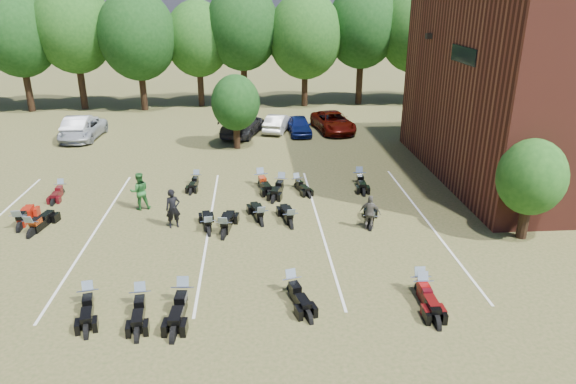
{
  "coord_description": "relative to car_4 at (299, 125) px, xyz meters",
  "views": [
    {
      "loc": [
        -0.93,
        -18.14,
        9.87
      ],
      "look_at": [
        0.64,
        4.0,
        1.2
      ],
      "focal_mm": 32.0,
      "sensor_mm": 36.0,
      "label": 1
    }
  ],
  "objects": [
    {
      "name": "motorcycle_1",
      "position": [
        -7.33,
        -22.08,
        -0.66
      ],
      "size": [
        0.97,
        2.34,
        1.27
      ],
      "primitive_type": null,
      "rotation": [
        0.0,
        0.0,
        0.11
      ],
      "color": "black",
      "rests_on": "ground"
    },
    {
      "name": "motorcycle_16",
      "position": [
        -6.62,
        -10.25,
        -0.66
      ],
      "size": [
        0.87,
        2.07,
        1.12
      ],
      "primitive_type": null,
      "rotation": [
        0.0,
        0.0,
        -0.12
      ],
      "color": "black",
      "rests_on": "ground"
    },
    {
      "name": "car_1",
      "position": [
        -16.03,
        0.62,
        0.13
      ],
      "size": [
        1.85,
        4.81,
        1.57
      ],
      "primitive_type": "imported",
      "rotation": [
        0.0,
        0.0,
        3.18
      ],
      "color": "silver",
      "rests_on": "ground"
    },
    {
      "name": "car_4",
      "position": [
        0.0,
        0.0,
        0.0
      ],
      "size": [
        1.68,
        3.91,
        1.31
      ],
      "primitive_type": "imported",
      "rotation": [
        0.0,
        0.0,
        0.03
      ],
      "color": "#0C1754",
      "rests_on": "ground"
    },
    {
      "name": "motorcycle_9",
      "position": [
        -5.5,
        -16.57,
        -0.66
      ],
      "size": [
        1.05,
        2.31,
        1.24
      ],
      "primitive_type": null,
      "rotation": [
        0.0,
        0.0,
        3.3
      ],
      "color": "black",
      "rests_on": "ground"
    },
    {
      "name": "car_2",
      "position": [
        -15.62,
        -0.24,
        0.03
      ],
      "size": [
        2.57,
        5.06,
        1.37
      ],
      "primitive_type": "imported",
      "rotation": [
        0.0,
        0.0,
        -0.06
      ],
      "color": "#9A9EA2",
      "rests_on": "ground"
    },
    {
      "name": "motorcycle_6",
      "position": [
        2.22,
        -21.84,
        -0.66
      ],
      "size": [
        0.76,
        2.38,
        1.33
      ],
      "primitive_type": null,
      "rotation": [
        0.0,
        0.0,
        0.0
      ],
      "color": "#4B0A0B",
      "rests_on": "ground"
    },
    {
      "name": "person_black",
      "position": [
        -7.09,
        -15.74,
        0.24
      ],
      "size": [
        0.75,
        0.6,
        1.79
      ],
      "primitive_type": "imported",
      "rotation": [
        0.0,
        0.0,
        0.3
      ],
      "color": "black",
      "rests_on": "ground"
    },
    {
      "name": "motorcycle_18",
      "position": [
        -2.03,
        -11.44,
        -0.66
      ],
      "size": [
        1.39,
        2.49,
        1.32
      ],
      "primitive_type": null,
      "rotation": [
        0.0,
        0.0,
        -0.29
      ],
      "color": "black",
      "rests_on": "ground"
    },
    {
      "name": "young_tree_midfield",
      "position": [
        -4.54,
        -3.36,
        2.44
      ],
      "size": [
        3.2,
        3.2,
        4.7
      ],
      "color": "black",
      "rests_on": "ground"
    },
    {
      "name": "car_3",
      "position": [
        -4.21,
        0.11,
        0.14
      ],
      "size": [
        3.68,
        5.9,
        1.59
      ],
      "primitive_type": "imported",
      "rotation": [
        0.0,
        0.0,
        2.86
      ],
      "color": "black",
      "rests_on": "ground"
    },
    {
      "name": "motorcycle_8",
      "position": [
        -13.14,
        -16.2,
        -0.66
      ],
      "size": [
        1.19,
        2.53,
        1.35
      ],
      "primitive_type": null,
      "rotation": [
        0.0,
        0.0,
        2.96
      ],
      "color": "black",
      "rests_on": "ground"
    },
    {
      "name": "motorcycle_3",
      "position": [
        -5.95,
        -22.0,
        -0.66
      ],
      "size": [
        0.93,
        2.54,
        1.39
      ],
      "primitive_type": null,
      "rotation": [
        0.0,
        0.0,
        -0.06
      ],
      "color": "black",
      "rests_on": "ground"
    },
    {
      "name": "motorcycle_20",
      "position": [
        2.31,
        -10.79,
        -0.66
      ],
      "size": [
        0.88,
        2.37,
        1.3
      ],
      "primitive_type": null,
      "rotation": [
        0.0,
        0.0,
        -0.06
      ],
      "color": "black",
      "rests_on": "ground"
    },
    {
      "name": "motorcycle_2",
      "position": [
        -9.09,
        -21.86,
        -0.66
      ],
      "size": [
        1.17,
        2.34,
        1.25
      ],
      "primitive_type": null,
      "rotation": [
        0.0,
        0.0,
        0.21
      ],
      "color": "black",
      "rests_on": "ground"
    },
    {
      "name": "motorcycle_14",
      "position": [
        -13.54,
        -11.22,
        -0.66
      ],
      "size": [
        0.72,
        2.03,
        1.12
      ],
      "primitive_type": null,
      "rotation": [
        0.0,
        0.0,
        0.04
      ],
      "color": "#41090E",
      "rests_on": "ground"
    },
    {
      "name": "ground",
      "position": [
        -2.54,
        -18.86,
        -0.66
      ],
      "size": [
        160.0,
        160.0,
        0.0
      ],
      "primitive_type": "plane",
      "color": "brown",
      "rests_on": "ground"
    },
    {
      "name": "car_5",
      "position": [
        -1.55,
        0.95,
        -0.0
      ],
      "size": [
        2.5,
        4.19,
        1.3
      ],
      "primitive_type": "imported",
      "rotation": [
        0.0,
        0.0,
        2.84
      ],
      "color": "#ACACA7",
      "rests_on": "ground"
    },
    {
      "name": "motorcycle_12",
      "position": [
        -1.87,
        -16.11,
        -0.66
      ],
      "size": [
        1.06,
        2.37,
        1.27
      ],
      "primitive_type": null,
      "rotation": [
        0.0,
        0.0,
        3.29
      ],
      "color": "black",
      "rests_on": "ground"
    },
    {
      "name": "motorcycle_10",
      "position": [
        -3.2,
        -15.74,
        -0.66
      ],
      "size": [
        1.18,
        2.4,
        1.28
      ],
      "primitive_type": null,
      "rotation": [
        0.0,
        0.0,
        3.34
      ],
      "color": "black",
      "rests_on": "ground"
    },
    {
      "name": "motorcycle_17",
      "position": [
        -3.1,
        -10.71,
        -0.66
      ],
      "size": [
        1.29,
        2.55,
        1.36
      ],
      "primitive_type": null,
      "rotation": [
        0.0,
        0.0,
        0.22
      ],
      "color": "black",
      "rests_on": "ground"
    },
    {
      "name": "car_7",
      "position": [
        9.75,
        1.11,
        0.07
      ],
      "size": [
        3.57,
        5.42,
        1.46
      ],
      "primitive_type": "imported",
      "rotation": [
        0.0,
        0.0,
        2.81
      ],
      "color": "#3B3B40",
      "rests_on": "ground"
    },
    {
      "name": "motorcycle_4",
      "position": [
        -2.25,
        -21.58,
        -0.66
      ],
      "size": [
        1.29,
        2.38,
        1.26
      ],
      "primitive_type": null,
      "rotation": [
        0.0,
        0.0,
        0.26
      ],
      "color": "black",
      "rests_on": "ground"
    },
    {
      "name": "motorcycle_11",
      "position": [
        -4.82,
        -16.92,
        -0.66
      ],
      "size": [
        1.16,
        2.57,
        1.38
      ],
      "primitive_type": null,
      "rotation": [
        0.0,
        0.0,
        2.99
      ],
      "color": "black",
      "rests_on": "ground"
    },
    {
      "name": "motorcycle_7",
      "position": [
        -13.9,
        -15.56,
        -0.66
      ],
      "size": [
        1.0,
        2.54,
        1.39
      ],
      "primitive_type": null,
      "rotation": [
        0.0,
        0.0,
        3.23
      ],
      "color": "#97180B",
      "rests_on": "ground"
    },
    {
      "name": "young_tree_near_building",
      "position": [
        7.96,
        -17.86,
        2.09
      ],
      "size": [
        2.8,
        2.8,
        4.16
      ],
      "color": "black",
      "rests_on": "ground"
    },
    {
      "name": "motorcycle_13",
      "position": [
        1.67,
        -16.52,
        -0.66
      ],
      "size": [
        1.16,
        2.28,
        1.22
      ],
      "primitive_type": null,
      "rotation": [
        0.0,
        0.0,
        2.92
      ],
      "color": "black",
      "rests_on": "ground"
    },
    {
      "name": "motorcycle_19",
      "position": [
        -1.16,
        -11.21,
        -0.66
      ],
      "size": [
        1.26,
        2.13,
        1.13
      ],
      "primitive_type": null,
      "rotation": [
        0.0,
        0.0,
        0.33
      ],
      "color": "black",
      "rests_on": "ground"
    },
    {
      "name": "person_green",
      "position": [
        -8.98,
        -13.54,
        0.28
      ],
      "size": [
        1.07,
        0.94,
        1.87
      ],
      "primitive_type": "imported",
      "rotation": [
        0.0,
        0.0,
        3.43
      ],
      "color": "#256529",
      "rests_on": "ground"
    },
    {
      "name": "person_grey",
      "position": [
        1.6,
        -16.6,
        0.14
      ],
      "size": [
        1.02,
        0.72,
        1.6
      ],
      "primitive_type": "imported",
      "rotation": [
        0.0,
        0.0,
        2.75
      ],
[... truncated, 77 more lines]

